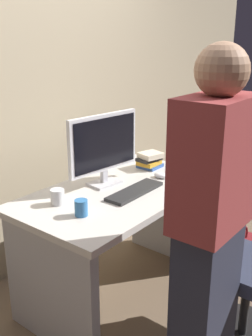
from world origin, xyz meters
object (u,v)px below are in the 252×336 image
person_at_desk (210,228)px  mouse (161,175)px  office_chair (239,269)px  cell_phone (184,176)px  cup_near_keyboard (81,208)px  book_stack (150,160)px  handbag (240,256)px  desk (120,224)px  monitor (104,146)px  cup_by_monitor (57,197)px  keyboard (135,191)px

person_at_desk → mouse: 0.93m
office_chair → cell_phone: 0.75m
cup_near_keyboard → book_stack: bearing=11.3°
person_at_desk → handbag: size_ratio=4.34×
person_at_desk → book_stack: (0.76, 0.86, -0.04)m
desk → monitor: size_ratio=2.47×
mouse → cup_by_monitor: (-0.73, 0.22, 0.03)m
mouse → cell_phone: bearing=-39.9°
keyboard → cell_phone: (0.45, -0.08, -0.01)m
mouse → handbag: size_ratio=0.26×
keyboard → book_stack: size_ratio=2.30×
handbag → office_chair: bearing=-160.1°
desk → keyboard: (0.01, -0.11, 0.25)m
person_at_desk → mouse: size_ratio=16.39×
desk → cup_near_keyboard: 0.51m
person_at_desk → handbag: bearing=12.2°
desk → handbag: 0.97m
office_chair → mouse: office_chair is taller
monitor → cell_phone: (0.45, -0.33, -0.25)m
office_chair → book_stack: 1.01m
desk → cup_by_monitor: (-0.40, 0.13, 0.28)m
monitor → mouse: monitor is taller
desk → mouse: 0.43m
cup_by_monitor → office_chair: bearing=-61.3°
handbag → mouse: bearing=128.9°
keyboard → handbag: 1.03m
desk → book_stack: 0.56m
cell_phone → cup_near_keyboard: bearing=168.3°
cup_near_keyboard → cup_by_monitor: bearing=83.6°
cell_phone → handbag: 0.75m
keyboard → book_stack: (0.45, 0.21, 0.05)m
book_stack → handbag: bearing=-69.7°
cup_near_keyboard → cup_by_monitor: (0.02, 0.21, 0.00)m
cup_near_keyboard → handbag: bearing=-22.8°
cell_phone → office_chair: bearing=-126.3°
monitor → cell_phone: bearing=-35.8°
office_chair → cell_phone: office_chair is taller
office_chair → cup_by_monitor: 1.09m
desk → book_stack: book_stack is taller
desk → keyboard: size_ratio=3.10×
desk → person_at_desk: 0.89m
person_at_desk → cup_by_monitor: (-0.10, 0.90, -0.05)m
mouse → cell_phone: 0.17m
desk → office_chair: size_ratio=1.42×
cup_near_keyboard → handbag: 1.38m
office_chair → monitor: (-0.09, 0.90, 0.57)m
mouse → cup_near_keyboard: bearing=179.4°
person_at_desk → book_stack: size_ratio=8.76×
book_stack → handbag: (0.24, -0.65, -0.66)m
book_stack → cup_near_keyboard: bearing=-168.7°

